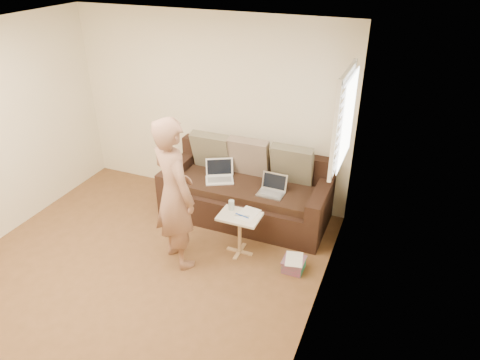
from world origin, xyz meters
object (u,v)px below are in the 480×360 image
(laptop_silver, at_px, (270,195))
(laptop_white, at_px, (220,181))
(person, at_px, (174,194))
(side_table, at_px, (240,234))
(striped_box, at_px, (294,264))
(drinking_glass, at_px, (231,205))
(sofa, at_px, (246,190))

(laptop_silver, relative_size, laptop_white, 0.90)
(person, distance_m, side_table, 0.97)
(laptop_white, xyz_separation_m, striped_box, (1.28, -0.77, -0.44))
(person, xyz_separation_m, side_table, (0.62, 0.39, -0.64))
(person, bearing_deg, laptop_white, -59.66)
(laptop_white, height_order, striped_box, laptop_white)
(side_table, xyz_separation_m, drinking_glass, (-0.14, 0.08, 0.33))
(sofa, distance_m, drinking_glass, 0.70)
(person, relative_size, striped_box, 7.25)
(drinking_glass, height_order, striped_box, drinking_glass)
(person, bearing_deg, striped_box, -133.90)
(drinking_glass, bearing_deg, side_table, -31.16)
(sofa, relative_size, side_table, 4.10)
(laptop_white, distance_m, drinking_glass, 0.76)
(laptop_silver, height_order, striped_box, laptop_silver)
(laptop_silver, bearing_deg, sofa, 161.15)
(laptop_white, bearing_deg, laptop_silver, -34.13)
(laptop_silver, height_order, side_table, laptop_silver)
(laptop_silver, xyz_separation_m, person, (-0.79, -1.01, 0.39))
(laptop_white, height_order, person, person)
(laptop_silver, bearing_deg, side_table, -104.21)
(laptop_white, relative_size, side_table, 0.69)
(sofa, height_order, side_table, sofa)
(sofa, xyz_separation_m, drinking_glass, (0.08, -0.68, 0.17))
(laptop_silver, bearing_deg, laptop_white, 174.90)
(laptop_silver, bearing_deg, person, -126.65)
(laptop_silver, bearing_deg, drinking_glass, -119.05)
(sofa, height_order, laptop_silver, sofa)
(side_table, bearing_deg, person, -147.69)
(sofa, distance_m, side_table, 0.81)
(drinking_glass, bearing_deg, laptop_silver, 59.42)
(laptop_white, bearing_deg, side_table, -78.07)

